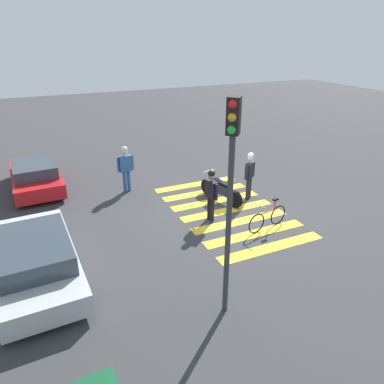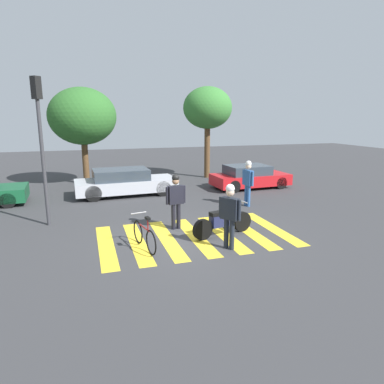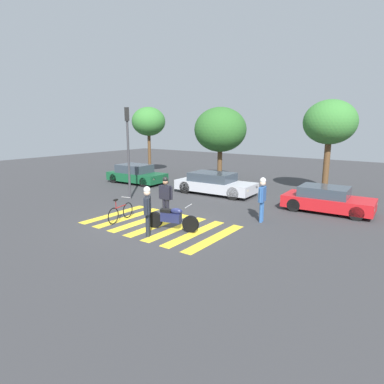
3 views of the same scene
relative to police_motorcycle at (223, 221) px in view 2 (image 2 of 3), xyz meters
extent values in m
plane|color=#38383A|center=(-0.85, 0.19, -0.46)|extent=(60.00, 60.00, 0.00)
cylinder|color=black|center=(0.75, 0.19, -0.14)|extent=(0.66, 0.30, 0.64)
cylinder|color=black|center=(-0.73, -0.19, -0.14)|extent=(0.66, 0.30, 0.64)
cube|color=#1E234C|center=(-0.04, -0.01, 0.04)|extent=(0.84, 0.47, 0.36)
ellipsoid|color=#1E234C|center=(0.18, 0.05, 0.31)|extent=(0.52, 0.35, 0.24)
cube|color=black|center=(-0.24, -0.06, 0.28)|extent=(0.49, 0.34, 0.12)
cylinder|color=#A5A5AD|center=(0.67, 0.17, 0.56)|extent=(0.19, 0.61, 0.04)
torus|color=black|center=(-2.62, 0.14, -0.12)|extent=(0.18, 0.68, 0.69)
torus|color=black|center=(-2.43, -0.84, -0.12)|extent=(0.18, 0.68, 0.69)
cylinder|color=maroon|center=(-2.52, -0.35, 0.16)|extent=(0.19, 0.77, 0.04)
cylinder|color=maroon|center=(-2.47, -0.65, 0.33)|extent=(0.04, 0.04, 0.34)
cube|color=black|center=(-2.47, -0.65, 0.51)|extent=(0.14, 0.22, 0.06)
cylinder|color=#99999E|center=(-2.60, 0.04, 0.48)|extent=(0.46, 0.12, 0.03)
cylinder|color=black|center=(-1.32, 1.05, -0.03)|extent=(0.14, 0.14, 0.85)
cylinder|color=black|center=(-1.14, 1.08, -0.03)|extent=(0.14, 0.14, 0.85)
cube|color=black|center=(-1.23, 1.06, 0.69)|extent=(0.52, 0.26, 0.60)
sphere|color=#8C664C|center=(-1.23, 1.06, 1.15)|extent=(0.23, 0.23, 0.23)
cylinder|color=black|center=(-1.52, 1.02, 0.69)|extent=(0.09, 0.09, 0.57)
cylinder|color=black|center=(-0.93, 1.10, 0.69)|extent=(0.09, 0.09, 0.57)
sphere|color=black|center=(-1.23, 1.06, 1.25)|extent=(0.24, 0.24, 0.24)
cylinder|color=#1E232D|center=(-0.21, -1.14, -0.03)|extent=(0.14, 0.14, 0.86)
cylinder|color=#1E232D|center=(-0.31, -1.00, -0.03)|extent=(0.14, 0.14, 0.86)
cube|color=#1E232D|center=(-0.26, -1.07, 0.71)|extent=(0.45, 0.53, 0.61)
sphere|color=beige|center=(-0.26, -1.07, 1.17)|extent=(0.23, 0.23, 0.23)
cylinder|color=#1E232D|center=(-0.08, -1.32, 0.71)|extent=(0.09, 0.09, 0.58)
cylinder|color=#1E232D|center=(-0.43, -0.83, 0.71)|extent=(0.09, 0.09, 0.58)
sphere|color=white|center=(-0.26, -1.07, 1.28)|extent=(0.25, 0.25, 0.25)
cylinder|color=#2D5999|center=(2.37, 2.94, -0.02)|extent=(0.14, 0.14, 0.88)
cylinder|color=#2D5999|center=(2.34, 3.11, -0.02)|extent=(0.14, 0.14, 0.88)
cube|color=#2D5999|center=(2.35, 3.02, 0.73)|extent=(0.28, 0.54, 0.62)
sphere|color=beige|center=(2.35, 3.02, 1.20)|extent=(0.24, 0.24, 0.24)
cylinder|color=#2D5999|center=(2.40, 2.72, 0.73)|extent=(0.09, 0.09, 0.59)
cylinder|color=#2D5999|center=(2.30, 3.33, 0.73)|extent=(0.09, 0.09, 0.59)
sphere|color=white|center=(2.35, 3.02, 1.31)|extent=(0.25, 0.25, 0.25)
cube|color=yellow|center=(-3.55, 0.19, -0.46)|extent=(0.45, 3.59, 0.01)
cube|color=yellow|center=(-2.65, 0.19, -0.46)|extent=(0.45, 3.59, 0.01)
cube|color=yellow|center=(-1.75, 0.19, -0.46)|extent=(0.45, 3.59, 0.01)
cube|color=yellow|center=(-0.85, 0.19, -0.46)|extent=(0.45, 3.59, 0.01)
cube|color=yellow|center=(0.05, 0.19, -0.46)|extent=(0.45, 3.59, 0.01)
cube|color=yellow|center=(0.95, 0.19, -0.46)|extent=(0.45, 3.59, 0.01)
cube|color=yellow|center=(1.85, 0.19, -0.46)|extent=(0.45, 3.59, 0.01)
cylinder|color=black|center=(-7.13, 7.32, -0.15)|extent=(0.63, 0.25, 0.62)
cylinder|color=black|center=(-7.06, 5.68, -0.15)|extent=(0.63, 0.25, 0.62)
cube|color=#F2EDCC|center=(-6.51, 7.13, 0.07)|extent=(0.09, 0.20, 0.12)
cube|color=#F2EDCC|center=(-6.45, 5.93, 0.07)|extent=(0.09, 0.20, 0.12)
cylinder|color=black|center=(-0.64, 7.52, -0.10)|extent=(0.72, 0.25, 0.72)
cylinder|color=black|center=(-0.57, 5.86, -0.10)|extent=(0.72, 0.25, 0.72)
cylinder|color=black|center=(-3.78, 7.38, -0.10)|extent=(0.72, 0.25, 0.72)
cylinder|color=black|center=(-3.71, 5.72, -0.10)|extent=(0.72, 0.25, 0.72)
cube|color=#B7BAC1|center=(-2.18, 6.62, 0.01)|extent=(4.71, 2.08, 0.55)
cube|color=#333D47|center=(-2.41, 6.61, 0.54)|extent=(2.57, 1.76, 0.49)
cube|color=#F2EDCC|center=(0.07, 7.32, 0.10)|extent=(0.09, 0.20, 0.12)
cube|color=#F2EDCC|center=(0.12, 6.12, 0.10)|extent=(0.09, 0.20, 0.12)
cylinder|color=black|center=(5.48, 7.19, -0.15)|extent=(0.62, 0.25, 0.61)
cylinder|color=black|center=(5.55, 5.61, -0.15)|extent=(0.62, 0.25, 0.61)
cylinder|color=black|center=(2.80, 7.07, -0.15)|extent=(0.62, 0.25, 0.61)
cylinder|color=black|center=(2.87, 5.49, -0.15)|extent=(0.62, 0.25, 0.61)
cube|color=red|center=(4.18, 6.34, -0.02)|extent=(4.01, 1.97, 0.55)
cube|color=#333D47|center=(3.98, 6.33, 0.49)|extent=(2.19, 1.67, 0.46)
cube|color=#F2EDCC|center=(6.08, 7.00, 0.07)|extent=(0.09, 0.20, 0.12)
cube|color=#F2EDCC|center=(6.13, 5.85, 0.07)|extent=(0.09, 0.20, 0.12)
cylinder|color=#38383D|center=(-5.29, 2.77, 1.63)|extent=(0.12, 0.12, 4.18)
cube|color=black|center=(-5.29, 2.77, 4.07)|extent=(0.34, 0.34, 0.70)
sphere|color=red|center=(-5.38, 2.86, 4.30)|extent=(0.16, 0.16, 0.16)
sphere|color=orange|center=(-5.38, 2.86, 4.07)|extent=(0.16, 0.16, 0.16)
sphere|color=green|center=(-5.38, 2.86, 3.84)|extent=(0.16, 0.16, 0.16)
cylinder|color=brown|center=(-3.93, 9.95, 0.70)|extent=(0.33, 0.33, 2.33)
ellipsoid|color=#2D6628|center=(-3.93, 9.95, 3.19)|extent=(3.52, 3.52, 2.99)
cylinder|color=brown|center=(3.09, 9.95, 1.07)|extent=(0.34, 0.34, 3.06)
ellipsoid|color=#387A33|center=(3.09, 9.95, 3.67)|extent=(2.86, 2.86, 2.43)
camera|label=1|loc=(-10.97, 6.19, 5.47)|focal=33.77mm
camera|label=2|loc=(-3.98, -9.39, 3.19)|focal=31.95mm
camera|label=3|loc=(7.79, -9.35, 3.60)|focal=30.58mm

